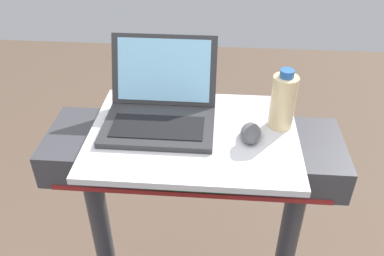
{
  "coord_description": "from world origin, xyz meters",
  "views": [
    {
      "loc": [
        0.07,
        -0.28,
        1.88
      ],
      "look_at": [
        0.0,
        0.65,
        1.22
      ],
      "focal_mm": 38.14,
      "sensor_mm": 36.0,
      "label": 1
    }
  ],
  "objects": [
    {
      "name": "laptop",
      "position": [
        -0.11,
        0.76,
        1.22
      ],
      "size": [
        0.33,
        0.31,
        0.22
      ],
      "rotation": [
        0.0,
        0.0,
        0.05
      ],
      "color": "#2D2D30",
      "rests_on": "desk_board"
    },
    {
      "name": "desk_board",
      "position": [
        0.0,
        0.7,
        1.16
      ],
      "size": [
        0.62,
        0.46,
        0.02
      ],
      "primitive_type": "cube",
      "color": "silver",
      "rests_on": "treadmill_base"
    },
    {
      "name": "water_bottle",
      "position": [
        0.26,
        0.76,
        1.26
      ],
      "size": [
        0.07,
        0.07,
        0.19
      ],
      "color": "beige",
      "rests_on": "desk_board"
    },
    {
      "name": "computer_mouse",
      "position": [
        0.17,
        0.69,
        1.19
      ],
      "size": [
        0.07,
        0.1,
        0.03
      ],
      "primitive_type": "ellipsoid",
      "rotation": [
        0.0,
        0.0,
        -0.08
      ],
      "color": "#4C4C51",
      "rests_on": "desk_board"
    }
  ]
}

